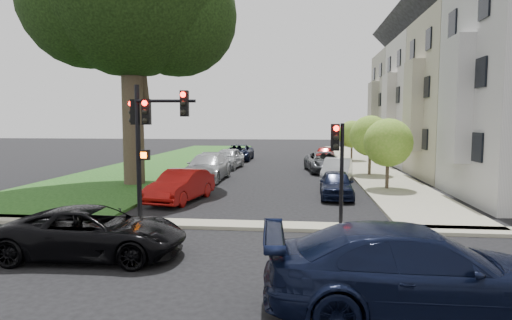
# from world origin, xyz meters

# --- Properties ---
(ground) EXTENTS (140.00, 140.00, 0.00)m
(ground) POSITION_xyz_m (0.00, 0.00, 0.00)
(ground) COLOR black
(ground) RESTS_ON ground
(grass_strip) EXTENTS (8.00, 44.00, 0.12)m
(grass_strip) POSITION_xyz_m (-9.00, 24.00, 0.06)
(grass_strip) COLOR #12340D
(grass_strip) RESTS_ON ground
(sidewalk_right) EXTENTS (3.50, 44.00, 0.12)m
(sidewalk_right) POSITION_xyz_m (6.75, 24.00, 0.06)
(sidewalk_right) COLOR gray
(sidewalk_right) RESTS_ON ground
(sidewalk_cross) EXTENTS (60.00, 1.00, 0.12)m
(sidewalk_cross) POSITION_xyz_m (0.00, 2.00, 0.06)
(sidewalk_cross) COLOR gray
(sidewalk_cross) RESTS_ON ground
(house_b) EXTENTS (7.70, 7.55, 15.97)m
(house_b) POSITION_xyz_m (12.45, 15.50, 6.93)
(house_b) COLOR #AEA599
(house_b) RESTS_ON ground
(house_c) EXTENTS (7.70, 7.55, 15.97)m
(house_c) POSITION_xyz_m (12.45, 23.00, 6.93)
(house_c) COLOR #BEAEA5
(house_c) RESTS_ON ground
(house_d) EXTENTS (7.70, 7.55, 15.97)m
(house_d) POSITION_xyz_m (12.45, 30.50, 6.93)
(house_d) COLOR gray
(house_d) RESTS_ON ground
(small_tree_a) EXTENTS (2.47, 2.47, 3.71)m
(small_tree_a) POSITION_xyz_m (6.20, 10.28, 2.46)
(small_tree_a) COLOR #32251E
(small_tree_a) RESTS_ON ground
(small_tree_b) EXTENTS (2.61, 2.61, 3.92)m
(small_tree_b) POSITION_xyz_m (6.20, 16.03, 2.61)
(small_tree_b) COLOR #32251E
(small_tree_b) RESTS_ON ground
(small_tree_c) EXTENTS (2.40, 2.40, 3.60)m
(small_tree_c) POSITION_xyz_m (6.20, 26.12, 2.39)
(small_tree_c) COLOR #32251E
(small_tree_c) RESTS_ON ground
(traffic_signal_main) EXTENTS (2.35, 0.61, 4.80)m
(traffic_signal_main) POSITION_xyz_m (-3.42, 2.23, 3.31)
(traffic_signal_main) COLOR black
(traffic_signal_main) RESTS_ON ground
(traffic_signal_secondary) EXTENTS (0.46, 0.37, 3.50)m
(traffic_signal_secondary) POSITION_xyz_m (3.03, 2.19, 2.44)
(traffic_signal_secondary) COLOR black
(traffic_signal_secondary) RESTS_ON ground
(car_cross_near) EXTENTS (4.87, 2.41, 1.33)m
(car_cross_near) POSITION_xyz_m (-3.57, -1.56, 0.66)
(car_cross_near) COLOR black
(car_cross_near) RESTS_ON ground
(car_cross_far) EXTENTS (5.82, 2.72, 1.64)m
(car_cross_far) POSITION_xyz_m (3.95, -4.11, 0.82)
(car_cross_far) COLOR black
(car_cross_far) RESTS_ON ground
(car_parked_0) EXTENTS (1.60, 3.76, 1.27)m
(car_parked_0) POSITION_xyz_m (3.45, 7.97, 0.63)
(car_parked_0) COLOR black
(car_parked_0) RESTS_ON ground
(car_parked_1) EXTENTS (2.19, 4.44, 1.40)m
(car_parked_1) POSITION_xyz_m (3.88, 12.81, 0.70)
(car_parked_1) COLOR #999BA0
(car_parked_1) RESTS_ON ground
(car_parked_2) EXTENTS (2.94, 5.31, 1.41)m
(car_parked_2) POSITION_xyz_m (3.41, 17.96, 0.70)
(car_parked_2) COLOR #3F4247
(car_parked_2) RESTS_ON ground
(car_parked_3) EXTENTS (2.13, 4.19, 1.37)m
(car_parked_3) POSITION_xyz_m (3.82, 25.32, 0.68)
(car_parked_3) COLOR maroon
(car_parked_3) RESTS_ON ground
(car_parked_5) EXTENTS (2.27, 4.49, 1.41)m
(car_parked_5) POSITION_xyz_m (-3.48, 6.27, 0.71)
(car_parked_5) COLOR maroon
(car_parked_5) RESTS_ON ground
(car_parked_6) EXTENTS (2.36, 5.49, 1.58)m
(car_parked_6) POSITION_xyz_m (-3.80, 13.02, 0.79)
(car_parked_6) COLOR #999BA0
(car_parked_6) RESTS_ON ground
(car_parked_7) EXTENTS (2.19, 4.69, 1.55)m
(car_parked_7) POSITION_xyz_m (-3.67, 19.43, 0.78)
(car_parked_7) COLOR #999BA0
(car_parked_7) RESTS_ON ground
(car_parked_8) EXTENTS (2.37, 5.13, 1.42)m
(car_parked_8) POSITION_xyz_m (-3.84, 25.99, 0.71)
(car_parked_8) COLOR black
(car_parked_8) RESTS_ON ground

